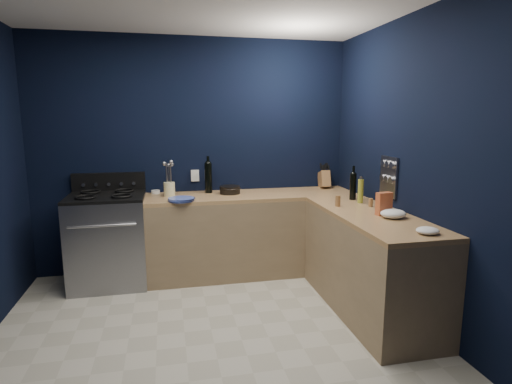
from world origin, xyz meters
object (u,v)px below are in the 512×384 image
object	(u,v)px
gas_range	(109,241)
knife_block	(324,180)
utensil_crock	(169,189)
plate_stack	(181,199)
crouton_bag	(384,204)

from	to	relation	value
gas_range	knife_block	distance (m)	2.52
gas_range	utensil_crock	size ratio (longest dim) A/B	6.19
plate_stack	crouton_bag	world-z (taller)	crouton_bag
plate_stack	utensil_crock	size ratio (longest dim) A/B	1.75
utensil_crock	crouton_bag	xyz separation A→B (m)	(1.80, -1.28, 0.02)
gas_range	utensil_crock	bearing A→B (deg)	6.94
gas_range	knife_block	bearing A→B (deg)	5.30
plate_stack	utensil_crock	bearing A→B (deg)	110.30
utensil_crock	crouton_bag	size ratio (longest dim) A/B	0.75
utensil_crock	gas_range	bearing A→B (deg)	-173.06
utensil_crock	crouton_bag	bearing A→B (deg)	-35.36
gas_range	crouton_bag	size ratio (longest dim) A/B	4.65
utensil_crock	knife_block	bearing A→B (deg)	4.72
crouton_bag	gas_range	bearing A→B (deg)	145.02
gas_range	knife_block	size ratio (longest dim) A/B	4.72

